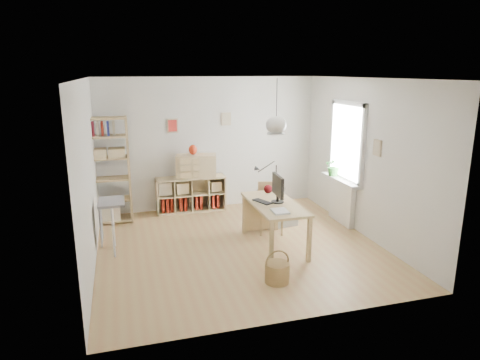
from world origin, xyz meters
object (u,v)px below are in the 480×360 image
object	(u,v)px
chair	(270,204)
drawer_chest	(196,166)
cube_shelf	(190,197)
monitor	(278,187)
tall_bookshelf	(107,166)
storage_chest	(277,213)
desk	(274,208)

from	to	relation	value
chair	drawer_chest	size ratio (longest dim) A/B	1.10
cube_shelf	monitor	xyz separation A→B (m)	(1.08, -2.22, 0.70)
drawer_chest	monitor	bearing A→B (deg)	-54.56
monitor	drawer_chest	xyz separation A→B (m)	(-0.93, 2.18, -0.05)
tall_bookshelf	storage_chest	distance (m)	3.29
monitor	desk	bearing A→B (deg)	-162.49
storage_chest	cube_shelf	bearing A→B (deg)	131.91
tall_bookshelf	storage_chest	bearing A→B (deg)	-17.25
desk	drawer_chest	distance (m)	2.38
chair	monitor	world-z (taller)	monitor
storage_chest	drawer_chest	world-z (taller)	drawer_chest
storage_chest	desk	bearing A→B (deg)	-121.87
tall_bookshelf	monitor	xyz separation A→B (m)	(2.64, -1.94, -0.09)
cube_shelf	tall_bookshelf	world-z (taller)	tall_bookshelf
monitor	chair	bearing A→B (deg)	83.67
chair	storage_chest	distance (m)	0.51
drawer_chest	desk	bearing A→B (deg)	-55.92
drawer_chest	cube_shelf	bearing A→B (deg)	176.62
monitor	storage_chest	bearing A→B (deg)	73.06
chair	cube_shelf	bearing A→B (deg)	142.37
chair	storage_chest	size ratio (longest dim) A/B	1.14
desk	cube_shelf	distance (m)	2.48
chair	storage_chest	bearing A→B (deg)	65.63
desk	storage_chest	bearing A→B (deg)	66.37
cube_shelf	chair	distance (m)	1.97
chair	drawer_chest	bearing A→B (deg)	139.55
tall_bookshelf	chair	world-z (taller)	tall_bookshelf
desk	monitor	world-z (taller)	monitor
tall_bookshelf	monitor	size ratio (longest dim) A/B	3.86
drawer_chest	storage_chest	bearing A→B (deg)	-29.57
chair	storage_chest	world-z (taller)	chair
tall_bookshelf	storage_chest	size ratio (longest dim) A/B	2.59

